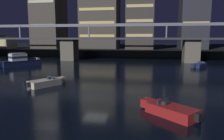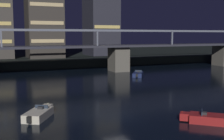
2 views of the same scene
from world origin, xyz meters
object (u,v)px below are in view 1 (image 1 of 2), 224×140
(tower_west_tall, at_px, (100,17))
(tower_central, at_px, (140,14))
(speedboat_mid_left, at_px, (200,65))
(speedboat_near_center, at_px, (46,83))
(river_bridge, at_px, (128,44))
(cabin_cruiser_near_left, at_px, (20,61))
(speedboat_near_right, at_px, (169,110))

(tower_west_tall, distance_m, tower_central, 14.86)
(speedboat_mid_left, bearing_deg, speedboat_near_center, -136.85)
(tower_central, distance_m, speedboat_mid_left, 33.59)
(tower_central, relative_size, speedboat_mid_left, 4.89)
(river_bridge, distance_m, cabin_cruiser_near_left, 25.84)
(speedboat_near_right, bearing_deg, cabin_cruiser_near_left, 139.20)
(speedboat_near_center, bearing_deg, tower_central, 79.16)
(river_bridge, bearing_deg, speedboat_near_center, -103.21)
(tower_west_tall, height_order, tower_central, tower_central)
(speedboat_near_center, xyz_separation_m, speedboat_mid_left, (22.94, 21.50, 0.00))
(tower_west_tall, height_order, speedboat_near_center, tower_west_tall)
(river_bridge, height_order, tower_central, tower_central)
(speedboat_near_center, distance_m, speedboat_near_right, 16.45)
(cabin_cruiser_near_left, bearing_deg, speedboat_near_right, -40.80)
(tower_central, distance_m, speedboat_near_right, 59.05)
(cabin_cruiser_near_left, bearing_deg, speedboat_mid_left, 6.99)
(speedboat_near_right, bearing_deg, tower_west_tall, 107.71)
(tower_west_tall, height_order, cabin_cruiser_near_left, tower_west_tall)
(river_bridge, distance_m, tower_west_tall, 26.87)
(speedboat_near_center, bearing_deg, speedboat_mid_left, 43.15)
(cabin_cruiser_near_left, height_order, speedboat_near_center, cabin_cruiser_near_left)
(speedboat_near_center, bearing_deg, cabin_cruiser_near_left, 130.81)
(cabin_cruiser_near_left, bearing_deg, speedboat_near_center, -49.19)
(cabin_cruiser_near_left, distance_m, speedboat_near_right, 38.22)
(speedboat_near_center, xyz_separation_m, speedboat_near_right, (14.34, -8.07, 0.00))
(speedboat_near_center, bearing_deg, tower_west_tall, 95.47)
(cabin_cruiser_near_left, distance_m, speedboat_near_center, 22.34)
(speedboat_near_right, bearing_deg, river_bridge, 100.56)
(river_bridge, xyz_separation_m, tower_central, (2.28, 18.78, 9.35))
(tower_central, xyz_separation_m, speedboat_near_center, (-9.43, -49.26, -13.26))
(river_bridge, distance_m, speedboat_near_center, 31.55)
(speedboat_near_right, relative_size, speedboat_mid_left, 0.95)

